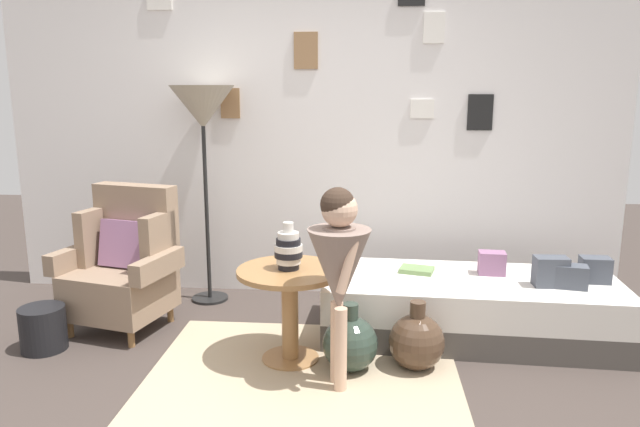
% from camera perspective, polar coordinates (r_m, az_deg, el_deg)
% --- Properties ---
extents(ground_plane, '(12.00, 12.00, 0.00)m').
position_cam_1_polar(ground_plane, '(3.15, -4.37, -18.98)').
color(ground_plane, '#423833').
extents(gallery_wall, '(4.80, 0.12, 2.60)m').
position_cam_1_polar(gallery_wall, '(4.65, -0.82, 8.05)').
color(gallery_wall, silver).
rests_on(gallery_wall, ground).
extents(rug, '(1.78, 1.37, 0.01)m').
position_cam_1_polar(rug, '(3.56, -1.54, -14.98)').
color(rug, tan).
rests_on(rug, ground).
extents(armchair, '(0.85, 0.72, 0.97)m').
position_cam_1_polar(armchair, '(4.27, -18.35, -4.72)').
color(armchair, olive).
rests_on(armchair, ground).
extents(daybed, '(1.94, 0.90, 0.40)m').
position_cam_1_polar(daybed, '(4.08, 14.30, -8.78)').
color(daybed, '#4C4742').
rests_on(daybed, ground).
extents(pillow_head, '(0.19, 0.13, 0.17)m').
position_cam_1_polar(pillow_head, '(4.18, 25.02, -4.95)').
color(pillow_head, '#474C56').
rests_on(pillow_head, daybed).
extents(pillow_mid, '(0.22, 0.16, 0.15)m').
position_cam_1_polar(pillow_mid, '(4.01, 23.00, -5.61)').
color(pillow_mid, '#474C56').
rests_on(pillow_mid, daybed).
extents(pillow_back, '(0.21, 0.13, 0.19)m').
position_cam_1_polar(pillow_back, '(3.99, 21.38, -5.25)').
color(pillow_back, '#474C56').
rests_on(pillow_back, daybed).
extents(pillow_extra, '(0.18, 0.13, 0.15)m').
position_cam_1_polar(pillow_extra, '(4.12, 16.26, -4.61)').
color(pillow_extra, gray).
rests_on(pillow_extra, daybed).
extents(side_table, '(0.63, 0.63, 0.58)m').
position_cam_1_polar(side_table, '(3.54, -2.94, -7.83)').
color(side_table, '#9E7042').
rests_on(side_table, ground).
extents(vase_striped, '(0.17, 0.17, 0.28)m').
position_cam_1_polar(vase_striped, '(3.46, -3.07, -3.51)').
color(vase_striped, black).
rests_on(vase_striped, side_table).
extents(floor_lamp, '(0.47, 0.47, 1.64)m').
position_cam_1_polar(floor_lamp, '(4.48, -11.27, 9.47)').
color(floor_lamp, black).
rests_on(floor_lamp, ground).
extents(person_child, '(0.34, 0.34, 1.12)m').
position_cam_1_polar(person_child, '(3.14, 1.85, -4.75)').
color(person_child, '#D8AD8E').
rests_on(person_child, ground).
extents(book_on_daybed, '(0.25, 0.21, 0.03)m').
position_cam_1_polar(book_on_daybed, '(4.07, 9.33, -5.39)').
color(book_on_daybed, '#719257').
rests_on(book_on_daybed, daybed).
extents(demijohn_near, '(0.32, 0.32, 0.41)m').
position_cam_1_polar(demijohn_near, '(3.52, 2.93, -12.41)').
color(demijohn_near, '#2D3D33').
rests_on(demijohn_near, ground).
extents(demijohn_far, '(0.33, 0.33, 0.41)m').
position_cam_1_polar(demijohn_far, '(3.58, 9.32, -12.09)').
color(demijohn_far, '#473323').
rests_on(demijohn_far, ground).
extents(magazine_basket, '(0.28, 0.28, 0.28)m').
position_cam_1_polar(magazine_basket, '(4.17, -25.18, -10.02)').
color(magazine_basket, black).
rests_on(magazine_basket, ground).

